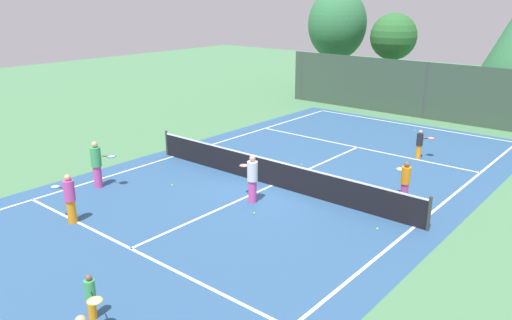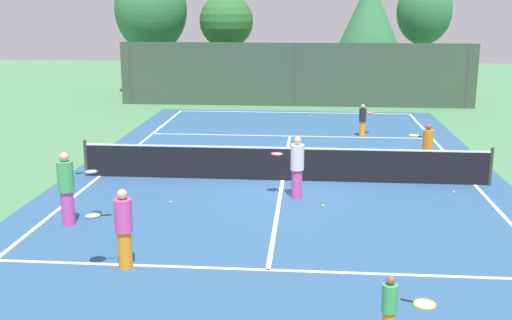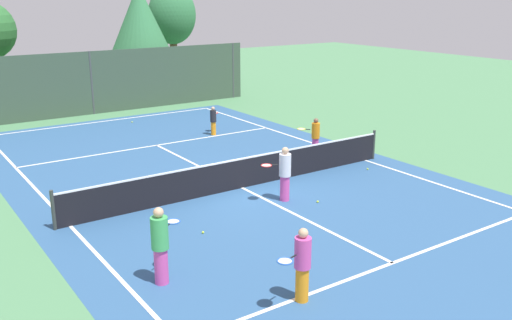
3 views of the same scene
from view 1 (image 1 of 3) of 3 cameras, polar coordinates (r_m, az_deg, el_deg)
name	(u,v)px [view 1 (image 1 of 3)]	position (r m, az deg, el deg)	size (l,w,h in m)	color
ground_plane	(272,185)	(18.69, 1.86, -2.90)	(80.00, 80.00, 0.00)	#4C8456
court_surface	(272,185)	(18.69, 1.86, -2.90)	(13.00, 25.00, 0.01)	#2D5684
tennis_net	(272,173)	(18.51, 1.88, -1.43)	(11.90, 0.10, 1.10)	#333833
perimeter_fence	(425,91)	(30.20, 18.65, 7.45)	(18.00, 0.12, 3.20)	#384C3D
tree_0	(393,37)	(35.00, 15.32, 13.28)	(3.03, 3.03, 5.68)	brown
tree_3	(337,24)	(37.00, 9.19, 14.94)	(4.07, 4.14, 7.25)	brown
player_0	(405,181)	(17.67, 16.54, -2.34)	(0.75, 0.81, 1.45)	#D14799
player_1	(70,198)	(16.42, -20.37, -4.05)	(0.92, 0.51, 1.59)	orange
player_2	(252,178)	(16.92, -0.43, -2.08)	(0.93, 0.58, 1.66)	#D14799
player_3	(91,297)	(11.70, -18.20, -14.50)	(0.81, 0.52, 1.08)	orange
player_4	(97,164)	(19.12, -17.60, -0.42)	(0.90, 0.75, 1.74)	#D14799
player_5	(420,144)	(22.70, 18.09, 1.77)	(0.69, 0.80, 1.26)	orange
tennis_ball_0	(302,165)	(20.96, 5.23, -0.51)	(0.07, 0.07, 0.07)	#CCE533
tennis_ball_1	(371,186)	(19.05, 12.86, -2.85)	(0.07, 0.07, 0.07)	#CCE533
tennis_ball_2	(172,185)	(18.85, -9.47, -2.86)	(0.07, 0.07, 0.07)	#CCE533
tennis_ball_3	(443,202)	(18.27, 20.44, -4.49)	(0.07, 0.07, 0.07)	#CCE533
tennis_ball_4	(377,229)	(15.68, 13.59, -7.59)	(0.07, 0.07, 0.07)	#CCE533
tennis_ball_5	(415,130)	(27.46, 17.54, 3.21)	(0.07, 0.07, 0.07)	#CCE533
tennis_ball_6	(254,213)	(16.29, -0.19, -6.04)	(0.07, 0.07, 0.07)	#CCE533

